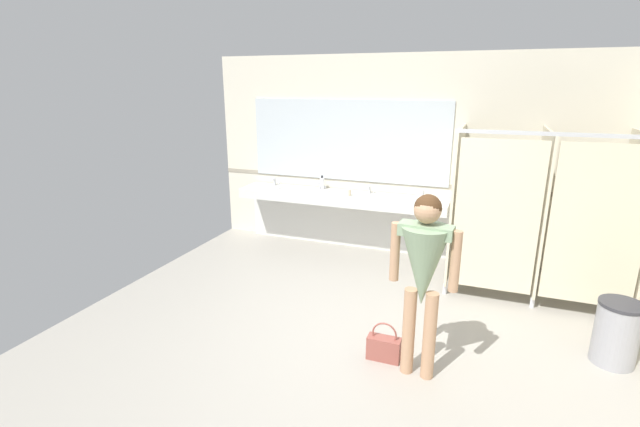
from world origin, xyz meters
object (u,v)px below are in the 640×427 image
at_px(trash_bin, 617,333).
at_px(soap_dispenser, 322,183).
at_px(paper_cup, 349,193).
at_px(handbag, 384,347).
at_px(person_standing, 424,266).

relative_size(trash_bin, soap_dispenser, 2.81).
bearing_deg(trash_bin, paper_cup, 150.10).
bearing_deg(paper_cup, handbag, -65.61).
height_order(person_standing, soap_dispenser, person_standing).
xyz_separation_m(trash_bin, paper_cup, (-3.09, 1.77, 0.63)).
bearing_deg(soap_dispenser, trash_bin, -29.61).
height_order(person_standing, handbag, person_standing).
distance_m(trash_bin, handbag, 2.09).
height_order(trash_bin, soap_dispenser, soap_dispenser).
xyz_separation_m(handbag, paper_cup, (-1.12, 2.47, 0.81)).
bearing_deg(soap_dispenser, handbag, -59.19).
bearing_deg(trash_bin, handbag, -160.39).
distance_m(trash_bin, paper_cup, 3.62).
distance_m(soap_dispenser, paper_cup, 0.59).
xyz_separation_m(trash_bin, soap_dispenser, (-3.60, 2.05, 0.68)).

